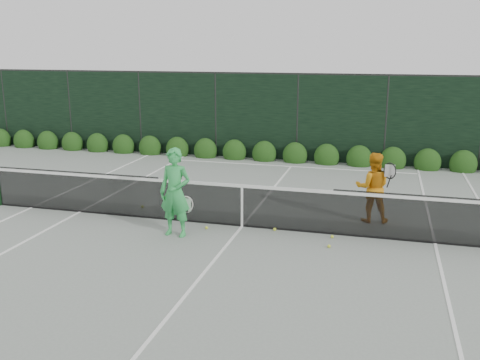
# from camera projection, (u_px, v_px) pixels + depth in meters

# --- Properties ---
(ground) EXTENTS (80.00, 80.00, 0.00)m
(ground) POSITION_uv_depth(u_px,v_px,m) (242.00, 226.00, 12.03)
(ground) COLOR gray
(ground) RESTS_ON ground
(tennis_net) EXTENTS (12.90, 0.10, 1.07)m
(tennis_net) POSITION_uv_depth(u_px,v_px,m) (241.00, 204.00, 11.91)
(tennis_net) COLOR black
(tennis_net) RESTS_ON ground
(player_woman) EXTENTS (0.73, 0.51, 1.90)m
(player_woman) POSITION_uv_depth(u_px,v_px,m) (175.00, 193.00, 11.27)
(player_woman) COLOR green
(player_woman) RESTS_ON ground
(player_man) EXTENTS (0.91, 0.69, 1.62)m
(player_man) POSITION_uv_depth(u_px,v_px,m) (373.00, 187.00, 12.21)
(player_man) COLOR orange
(player_man) RESTS_ON ground
(court_lines) EXTENTS (11.03, 23.83, 0.01)m
(court_lines) POSITION_uv_depth(u_px,v_px,m) (242.00, 226.00, 12.03)
(court_lines) COLOR white
(court_lines) RESTS_ON ground
(windscreen_fence) EXTENTS (32.00, 21.07, 3.06)m
(windscreen_fence) POSITION_uv_depth(u_px,v_px,m) (201.00, 193.00, 9.13)
(windscreen_fence) COLOR black
(windscreen_fence) RESTS_ON ground
(hedge_row) EXTENTS (31.66, 0.65, 0.94)m
(hedge_row) POSITION_uv_depth(u_px,v_px,m) (295.00, 156.00, 18.67)
(hedge_row) COLOR #13380F
(hedge_row) RESTS_ON ground
(tennis_balls) EXTENTS (4.89, 1.81, 0.07)m
(tennis_balls) POSITION_uv_depth(u_px,v_px,m) (237.00, 224.00, 12.08)
(tennis_balls) COLOR #D1E031
(tennis_balls) RESTS_ON ground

